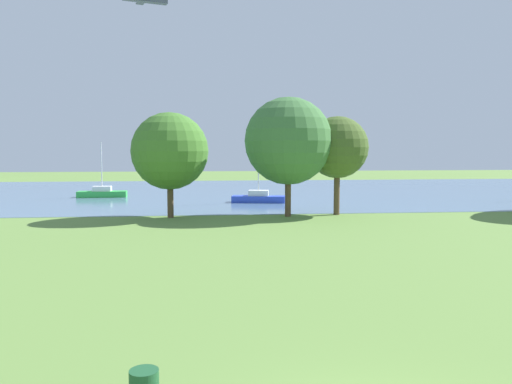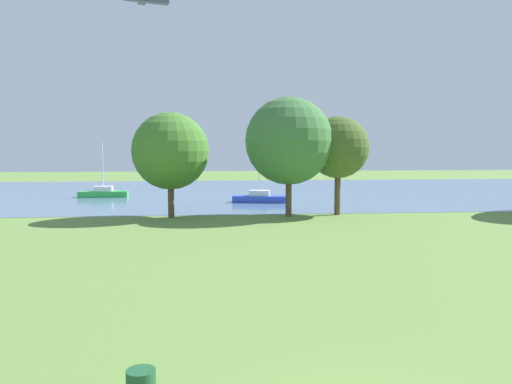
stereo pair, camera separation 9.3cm
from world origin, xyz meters
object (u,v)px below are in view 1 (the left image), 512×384
(tree_east_far, at_px, (170,151))
(tree_west_near, at_px, (288,141))
(sailboat_green, at_px, (102,193))
(tree_east_near, at_px, (337,148))
(sailboat_blue, at_px, (258,197))

(tree_east_far, distance_m, tree_west_near, 8.47)
(sailboat_green, distance_m, tree_east_near, 25.77)
(tree_east_far, distance_m, tree_east_near, 12.21)
(sailboat_green, relative_size, tree_east_near, 0.75)
(tree_east_far, height_order, tree_east_near, tree_east_far)
(sailboat_green, relative_size, tree_east_far, 0.74)
(sailboat_blue, distance_m, tree_east_near, 11.22)
(tree_east_far, xyz_separation_m, tree_west_near, (8.44, -0.22, 0.72))
(sailboat_blue, relative_size, tree_east_near, 1.00)
(tree_west_near, bearing_deg, sailboat_blue, 96.76)
(tree_east_far, xyz_separation_m, tree_east_near, (12.20, 0.38, 0.26))
(tree_east_near, bearing_deg, sailboat_blue, 118.54)
(sailboat_blue, bearing_deg, tree_west_near, -83.24)
(sailboat_green, bearing_deg, tree_east_far, -63.80)
(sailboat_green, bearing_deg, sailboat_blue, -23.34)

